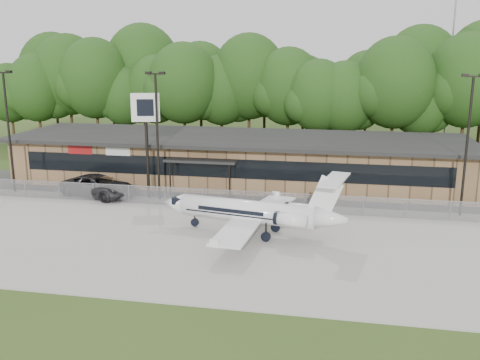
% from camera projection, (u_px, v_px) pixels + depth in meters
% --- Properties ---
extents(ground, '(160.00, 160.00, 0.00)m').
position_uv_depth(ground, '(145.00, 293.00, 26.59)').
color(ground, '#304518').
rests_on(ground, ground).
extents(apron, '(64.00, 18.00, 0.08)m').
position_uv_depth(apron, '(190.00, 239.00, 34.22)').
color(apron, '#9E9B93').
rests_on(apron, ground).
extents(parking_lot, '(50.00, 9.00, 0.06)m').
position_uv_depth(parking_lot, '(228.00, 193.00, 45.20)').
color(parking_lot, '#383835').
rests_on(parking_lot, ground).
extents(terminal, '(41.00, 11.65, 4.30)m').
position_uv_depth(terminal, '(238.00, 158.00, 48.94)').
color(terminal, olive).
rests_on(terminal, ground).
extents(fence, '(46.00, 0.04, 1.52)m').
position_uv_depth(fence, '(215.00, 199.00, 40.73)').
color(fence, gray).
rests_on(fence, ground).
extents(treeline, '(72.00, 12.00, 15.00)m').
position_uv_depth(treeline, '(267.00, 87.00, 64.93)').
color(treeline, '#123711').
rests_on(treeline, ground).
extents(radio_mast, '(0.20, 0.20, 25.00)m').
position_uv_depth(radio_mast, '(452.00, 45.00, 65.41)').
color(radio_mast, gray).
rests_on(radio_mast, ground).
extents(light_pole_left, '(1.55, 0.30, 10.23)m').
position_uv_depth(light_pole_left, '(8.00, 123.00, 44.29)').
color(light_pole_left, black).
rests_on(light_pole_left, ground).
extents(light_pole_mid, '(1.55, 0.30, 10.23)m').
position_uv_depth(light_pole_mid, '(157.00, 127.00, 41.88)').
color(light_pole_mid, black).
rests_on(light_pole_mid, ground).
extents(light_pole_right, '(1.55, 0.30, 10.23)m').
position_uv_depth(light_pole_right, '(468.00, 135.00, 37.61)').
color(light_pole_right, black).
rests_on(light_pole_right, ground).
extents(business_jet, '(12.93, 11.60, 4.36)m').
position_uv_depth(business_jet, '(254.00, 213.00, 34.53)').
color(business_jet, white).
rests_on(business_jet, ground).
extents(suv, '(7.06, 4.77, 1.80)m').
position_uv_depth(suv, '(99.00, 186.00, 44.01)').
color(suv, '#333336').
rests_on(suv, ground).
extents(pole_sign, '(2.23, 0.81, 8.55)m').
position_uv_depth(pole_sign, '(146.00, 119.00, 42.22)').
color(pole_sign, black).
rests_on(pole_sign, ground).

